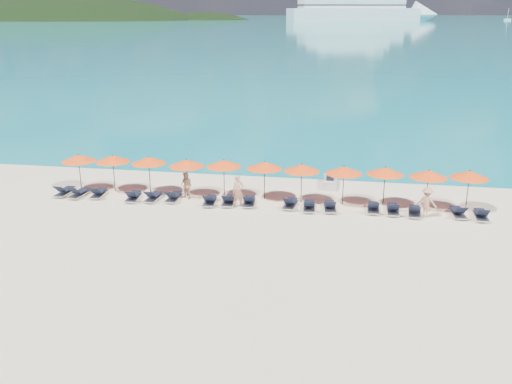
# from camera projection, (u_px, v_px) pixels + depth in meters

# --- Properties ---
(ground) EXTENTS (1400.00, 1400.00, 0.00)m
(ground) POSITION_uv_depth(u_px,v_px,m) (246.00, 234.00, 28.03)
(ground) COLOR beige
(sea) EXTENTS (1600.00, 1300.00, 0.01)m
(sea) POSITION_uv_depth(u_px,v_px,m) (355.00, 19.00, 647.08)
(sea) COLOR #1FA9B2
(sea) RESTS_ON ground
(headland_main) EXTENTS (374.00, 242.00, 126.50)m
(headland_main) POSITION_uv_depth(u_px,v_px,m) (61.00, 58.00, 594.94)
(headland_main) COLOR black
(headland_main) RESTS_ON ground
(headland_small) EXTENTS (162.00, 126.00, 85.50)m
(headland_small) POSITION_uv_depth(u_px,v_px,m) (205.00, 55.00, 588.39)
(headland_small) COLOR black
(headland_small) RESTS_ON ground
(cruise_ship) EXTENTS (143.47, 81.28, 40.86)m
(cruise_ship) POSITION_uv_depth(u_px,v_px,m) (367.00, 9.00, 521.05)
(cruise_ship) COLOR white
(cruise_ship) RESTS_ON ground
(sailboat_near) EXTENTS (6.32, 2.11, 11.59)m
(sailboat_near) POSITION_uv_depth(u_px,v_px,m) (507.00, 19.00, 543.82)
(sailboat_near) COLOR white
(sailboat_near) RESTS_ON ground
(jetski) EXTENTS (0.85, 2.17, 0.77)m
(jetski) POSITION_uv_depth(u_px,v_px,m) (330.00, 181.00, 35.44)
(jetski) COLOR silver
(jetski) RESTS_ON ground
(beachgoer_a) EXTENTS (0.71, 0.53, 1.78)m
(beachgoer_a) POSITION_uv_depth(u_px,v_px,m) (238.00, 191.00, 31.68)
(beachgoer_a) COLOR tan
(beachgoer_a) RESTS_ON ground
(beachgoer_b) EXTENTS (0.88, 0.71, 1.58)m
(beachgoer_b) POSITION_uv_depth(u_px,v_px,m) (186.00, 186.00, 32.91)
(beachgoer_b) COLOR tan
(beachgoer_b) RESTS_ON ground
(beachgoer_c) EXTENTS (1.16, 0.81, 1.64)m
(beachgoer_c) POSITION_uv_depth(u_px,v_px,m) (427.00, 202.00, 30.04)
(beachgoer_c) COLOR tan
(beachgoer_c) RESTS_ON ground
(umbrella_0) EXTENTS (2.10, 2.10, 2.28)m
(umbrella_0) POSITION_uv_depth(u_px,v_px,m) (78.00, 158.00, 34.15)
(umbrella_0) COLOR black
(umbrella_0) RESTS_ON ground
(umbrella_1) EXTENTS (2.10, 2.10, 2.28)m
(umbrella_1) POSITION_uv_depth(u_px,v_px,m) (113.00, 159.00, 34.01)
(umbrella_1) COLOR black
(umbrella_1) RESTS_ON ground
(umbrella_2) EXTENTS (2.10, 2.10, 2.28)m
(umbrella_2) POSITION_uv_depth(u_px,v_px,m) (149.00, 160.00, 33.65)
(umbrella_2) COLOR black
(umbrella_2) RESTS_ON ground
(umbrella_3) EXTENTS (2.10, 2.10, 2.28)m
(umbrella_3) POSITION_uv_depth(u_px,v_px,m) (186.00, 163.00, 33.04)
(umbrella_3) COLOR black
(umbrella_3) RESTS_ON ground
(umbrella_4) EXTENTS (2.10, 2.10, 2.28)m
(umbrella_4) POSITION_uv_depth(u_px,v_px,m) (224.00, 163.00, 32.96)
(umbrella_4) COLOR black
(umbrella_4) RESTS_ON ground
(umbrella_5) EXTENTS (2.10, 2.10, 2.28)m
(umbrella_5) POSITION_uv_depth(u_px,v_px,m) (265.00, 165.00, 32.56)
(umbrella_5) COLOR black
(umbrella_5) RESTS_ON ground
(umbrella_6) EXTENTS (2.10, 2.10, 2.28)m
(umbrella_6) POSITION_uv_depth(u_px,v_px,m) (302.00, 168.00, 32.05)
(umbrella_6) COLOR black
(umbrella_6) RESTS_ON ground
(umbrella_7) EXTENTS (2.10, 2.10, 2.28)m
(umbrella_7) POSITION_uv_depth(u_px,v_px,m) (344.00, 170.00, 31.60)
(umbrella_7) COLOR black
(umbrella_7) RESTS_ON ground
(umbrella_8) EXTENTS (2.10, 2.10, 2.28)m
(umbrella_8) POSITION_uv_depth(u_px,v_px,m) (385.00, 171.00, 31.45)
(umbrella_8) COLOR black
(umbrella_8) RESTS_ON ground
(umbrella_9) EXTENTS (2.10, 2.10, 2.28)m
(umbrella_9) POSITION_uv_depth(u_px,v_px,m) (429.00, 174.00, 30.86)
(umbrella_9) COLOR black
(umbrella_9) RESTS_ON ground
(umbrella_10) EXTENTS (2.10, 2.10, 2.28)m
(umbrella_10) POSITION_uv_depth(u_px,v_px,m) (470.00, 175.00, 30.74)
(umbrella_10) COLOR black
(umbrella_10) RESTS_ON ground
(lounger_0) EXTENTS (0.69, 1.72, 0.66)m
(lounger_0) POSITION_uv_depth(u_px,v_px,m) (65.00, 191.00, 33.78)
(lounger_0) COLOR silver
(lounger_0) RESTS_ON ground
(lounger_1) EXTENTS (0.77, 1.75, 0.66)m
(lounger_1) POSITION_uv_depth(u_px,v_px,m) (79.00, 193.00, 33.48)
(lounger_1) COLOR silver
(lounger_1) RESTS_ON ground
(lounger_2) EXTENTS (0.79, 1.76, 0.66)m
(lounger_2) POSITION_uv_depth(u_px,v_px,m) (99.00, 193.00, 33.49)
(lounger_2) COLOR silver
(lounger_2) RESTS_ON ground
(lounger_3) EXTENTS (0.79, 1.75, 0.66)m
(lounger_3) POSITION_uv_depth(u_px,v_px,m) (134.00, 196.00, 32.88)
(lounger_3) COLOR silver
(lounger_3) RESTS_ON ground
(lounger_4) EXTENTS (0.71, 1.73, 0.66)m
(lounger_4) POSITION_uv_depth(u_px,v_px,m) (153.00, 196.00, 32.83)
(lounger_4) COLOR silver
(lounger_4) RESTS_ON ground
(lounger_5) EXTENTS (0.64, 1.71, 0.66)m
(lounger_5) POSITION_uv_depth(u_px,v_px,m) (174.00, 197.00, 32.80)
(lounger_5) COLOR silver
(lounger_5) RESTS_ON ground
(lounger_6) EXTENTS (0.77, 1.75, 0.66)m
(lounger_6) POSITION_uv_depth(u_px,v_px,m) (210.00, 200.00, 32.15)
(lounger_6) COLOR silver
(lounger_6) RESTS_ON ground
(lounger_7) EXTENTS (0.74, 1.74, 0.66)m
(lounger_7) POSITION_uv_depth(u_px,v_px,m) (229.00, 200.00, 32.14)
(lounger_7) COLOR silver
(lounger_7) RESTS_ON ground
(lounger_8) EXTENTS (0.78, 1.75, 0.66)m
(lounger_8) POSITION_uv_depth(u_px,v_px,m) (249.00, 201.00, 32.04)
(lounger_8) COLOR silver
(lounger_8) RESTS_ON ground
(lounger_9) EXTENTS (0.76, 1.75, 0.66)m
(lounger_9) POSITION_uv_depth(u_px,v_px,m) (290.00, 203.00, 31.69)
(lounger_9) COLOR silver
(lounger_9) RESTS_ON ground
(lounger_10) EXTENTS (0.74, 1.74, 0.66)m
(lounger_10) POSITION_uv_depth(u_px,v_px,m) (309.00, 206.00, 31.27)
(lounger_10) COLOR silver
(lounger_10) RESTS_ON ground
(lounger_11) EXTENTS (0.79, 1.76, 0.66)m
(lounger_11) POSITION_uv_depth(u_px,v_px,m) (330.00, 206.00, 31.20)
(lounger_11) COLOR silver
(lounger_11) RESTS_ON ground
(lounger_12) EXTENTS (0.64, 1.71, 0.66)m
(lounger_12) POSITION_uv_depth(u_px,v_px,m) (373.00, 207.00, 31.02)
(lounger_12) COLOR silver
(lounger_12) RESTS_ON ground
(lounger_13) EXTENTS (0.63, 1.70, 0.66)m
(lounger_13) POSITION_uv_depth(u_px,v_px,m) (393.00, 209.00, 30.76)
(lounger_13) COLOR silver
(lounger_13) RESTS_ON ground
(lounger_14) EXTENTS (0.74, 1.74, 0.66)m
(lounger_14) POSITION_uv_depth(u_px,v_px,m) (415.00, 211.00, 30.45)
(lounger_14) COLOR silver
(lounger_14) RESTS_ON ground
(lounger_15) EXTENTS (0.78, 1.75, 0.66)m
(lounger_15) POSITION_uv_depth(u_px,v_px,m) (458.00, 212.00, 30.30)
(lounger_15) COLOR silver
(lounger_15) RESTS_ON ground
(lounger_16) EXTENTS (0.68, 1.72, 0.66)m
(lounger_16) POSITION_uv_depth(u_px,v_px,m) (481.00, 215.00, 29.93)
(lounger_16) COLOR silver
(lounger_16) RESTS_ON ground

